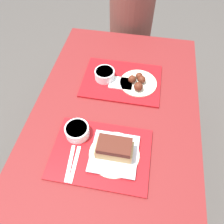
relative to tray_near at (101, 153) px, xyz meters
name	(u,v)px	position (x,y,z in m)	size (l,w,h in m)	color
ground_plane	(114,169)	(0.02, 0.23, -0.73)	(12.00, 12.00, 0.00)	#4C4742
picnic_table	(114,125)	(0.02, 0.23, -0.10)	(0.86, 1.42, 0.72)	maroon
picnic_bench_far	(132,54)	(0.02, 1.15, -0.36)	(0.82, 0.28, 0.45)	maroon
tray_near	(101,153)	(0.00, 0.00, 0.00)	(0.44, 0.32, 0.01)	#B21419
tray_far	(122,81)	(0.03, 0.47, 0.00)	(0.44, 0.32, 0.01)	#B21419
bowl_coleslaw_near	(77,131)	(-0.13, 0.08, 0.04)	(0.11, 0.11, 0.05)	white
brisket_sandwich_plate	(114,151)	(0.06, 0.00, 0.04)	(0.23, 0.23, 0.10)	beige
plastic_fork_near	(70,163)	(-0.12, -0.07, 0.01)	(0.03, 0.17, 0.00)	white
plastic_knife_near	(75,164)	(-0.10, -0.07, 0.01)	(0.02, 0.17, 0.00)	white
condiment_packet	(98,138)	(-0.03, 0.07, 0.01)	(0.04, 0.03, 0.01)	teal
bowl_coleslaw_far	(105,74)	(-0.08, 0.47, 0.04)	(0.11, 0.11, 0.05)	white
wings_plate_far	(138,82)	(0.12, 0.45, 0.02)	(0.21, 0.21, 0.06)	beige
napkin_far	(120,83)	(0.02, 0.44, 0.01)	(0.13, 0.09, 0.01)	white
person_seated_across	(132,11)	(-0.01, 1.15, 0.04)	(0.33, 0.33, 0.76)	brown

